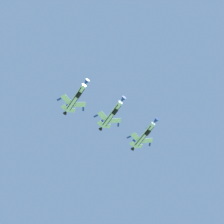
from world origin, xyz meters
TOP-DOWN VIEW (x-y plane):
  - fighter_jet_lead at (44.96, 86.48)m, footprint 10.32×15.93m
  - fighter_jet_left_wing at (31.14, 83.42)m, footprint 10.40×15.93m
  - fighter_jet_right_wing at (17.05, 81.44)m, footprint 10.44×15.93m

SIDE VIEW (x-z plane):
  - fighter_jet_lead at x=44.96m, z-range 134.48..138.87m
  - fighter_jet_right_wing at x=17.05m, z-range 134.87..139.26m
  - fighter_jet_left_wing at x=31.14m, z-range 135.60..139.98m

